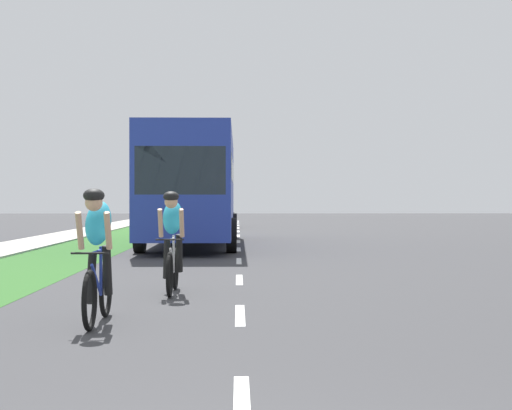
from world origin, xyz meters
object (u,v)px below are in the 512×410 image
cyclist_lead (98,255)px  cyclist_trailing (172,241)px  bus_blue (194,183)px  pickup_white (213,211)px

cyclist_lead → cyclist_trailing: same height
cyclist_trailing → bus_blue: size_ratio=0.15×
cyclist_trailing → pickup_white: pickup_white is taller
bus_blue → cyclist_trailing: bearing=-88.2°
bus_blue → pickup_white: size_ratio=2.27×
bus_blue → pickup_white: (0.12, 16.62, -1.15)m
cyclist_lead → bus_blue: (0.22, 15.89, 1.17)m
cyclist_lead → bus_blue: bearing=89.2°
cyclist_lead → bus_blue: bus_blue is taller
pickup_white → cyclist_trailing: bearing=-89.4°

